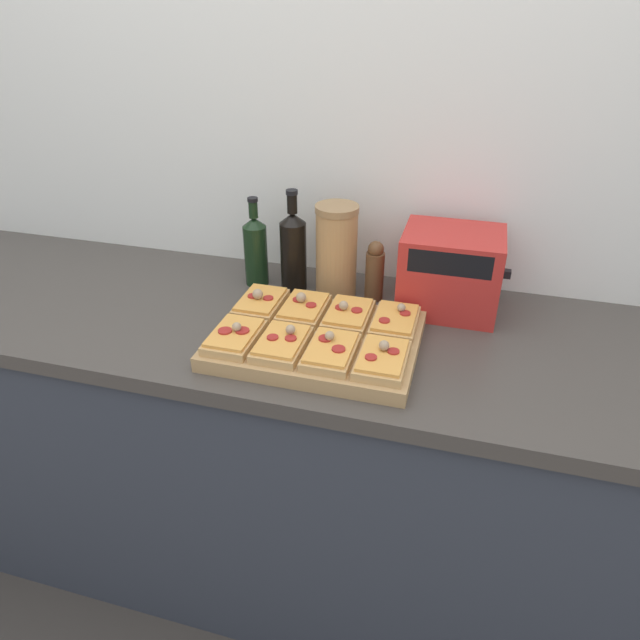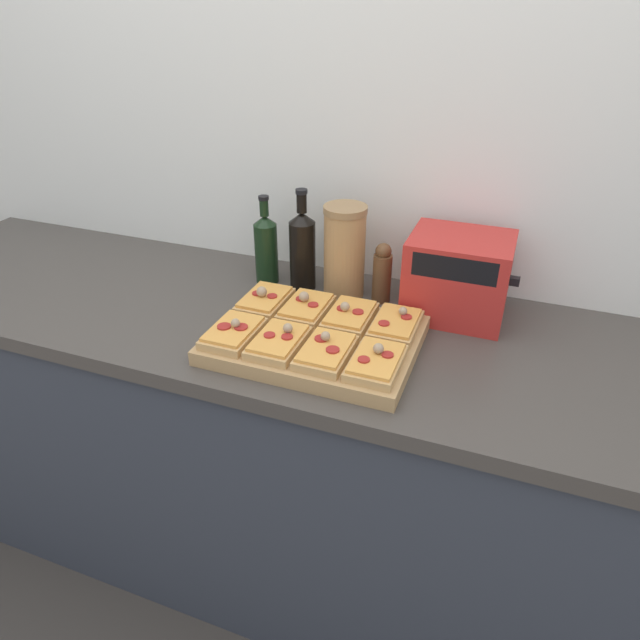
{
  "view_description": "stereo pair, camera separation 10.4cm",
  "coord_description": "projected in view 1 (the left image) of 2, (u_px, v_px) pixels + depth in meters",
  "views": [
    {
      "loc": [
        0.39,
        -0.88,
        1.67
      ],
      "look_at": [
        0.08,
        0.25,
        0.99
      ],
      "focal_mm": 32.0,
      "sensor_mm": 36.0,
      "label": 1
    },
    {
      "loc": [
        0.49,
        -0.85,
        1.67
      ],
      "look_at": [
        0.08,
        0.25,
        0.99
      ],
      "focal_mm": 32.0,
      "sensor_mm": 36.0,
      "label": 2
    }
  ],
  "objects": [
    {
      "name": "olive_oil_bottle",
      "position": [
        256.0,
        250.0,
        1.6
      ],
      "size": [
        0.07,
        0.07,
        0.25
      ],
      "color": "black",
      "rests_on": "kitchen_counter"
    },
    {
      "name": "wall_back",
      "position": [
        335.0,
        163.0,
        1.6
      ],
      "size": [
        6.0,
        0.06,
        2.5
      ],
      "color": "silver",
      "rests_on": "ground_plane"
    },
    {
      "name": "pizza_slice_front_midright",
      "position": [
        331.0,
        351.0,
        1.25
      ],
      "size": [
        0.1,
        0.16,
        0.05
      ],
      "color": "tan",
      "rests_on": "cutting_board"
    },
    {
      "name": "pepper_mill",
      "position": [
        375.0,
        271.0,
        1.53
      ],
      "size": [
        0.05,
        0.05,
        0.17
      ],
      "color": "brown",
      "rests_on": "kitchen_counter"
    },
    {
      "name": "pizza_slice_front_right",
      "position": [
        382.0,
        359.0,
        1.22
      ],
      "size": [
        0.1,
        0.16,
        0.05
      ],
      "color": "tan",
      "rests_on": "cutting_board"
    },
    {
      "name": "cutting_board",
      "position": [
        317.0,
        340.0,
        1.35
      ],
      "size": [
        0.48,
        0.36,
        0.04
      ],
      "primitive_type": "cube",
      "color": "tan",
      "rests_on": "kitchen_counter"
    },
    {
      "name": "grain_jar_tall",
      "position": [
        336.0,
        251.0,
        1.53
      ],
      "size": [
        0.12,
        0.12,
        0.25
      ],
      "color": "#AD7F4C",
      "rests_on": "kitchen_counter"
    },
    {
      "name": "pizza_slice_back_midright",
      "position": [
        348.0,
        314.0,
        1.39
      ],
      "size": [
        0.1,
        0.16,
        0.05
      ],
      "color": "tan",
      "rests_on": "cutting_board"
    },
    {
      "name": "pizza_slice_front_left",
      "position": [
        235.0,
        336.0,
        1.3
      ],
      "size": [
        0.1,
        0.16,
        0.05
      ],
      "color": "tan",
      "rests_on": "cutting_board"
    },
    {
      "name": "wine_bottle",
      "position": [
        293.0,
        250.0,
        1.57
      ],
      "size": [
        0.07,
        0.07,
        0.29
      ],
      "color": "black",
      "rests_on": "kitchen_counter"
    },
    {
      "name": "pizza_slice_back_right",
      "position": [
        395.0,
        321.0,
        1.37
      ],
      "size": [
        0.1,
        0.16,
        0.05
      ],
      "color": "tan",
      "rests_on": "cutting_board"
    },
    {
      "name": "pizza_slice_back_left",
      "position": [
        261.0,
        302.0,
        1.44
      ],
      "size": [
        0.1,
        0.16,
        0.05
      ],
      "color": "tan",
      "rests_on": "cutting_board"
    },
    {
      "name": "toaster_oven",
      "position": [
        450.0,
        271.0,
        1.47
      ],
      "size": [
        0.27,
        0.21,
        0.21
      ],
      "color": "red",
      "rests_on": "kitchen_counter"
    },
    {
      "name": "kitchen_counter",
      "position": [
        302.0,
        456.0,
        1.7
      ],
      "size": [
        2.63,
        0.67,
        0.93
      ],
      "color": "#333842",
      "rests_on": "ground_plane"
    },
    {
      "name": "pizza_slice_front_midleft",
      "position": [
        282.0,
        343.0,
        1.28
      ],
      "size": [
        0.1,
        0.16,
        0.05
      ],
      "color": "tan",
      "rests_on": "cutting_board"
    },
    {
      "name": "pizza_slice_back_midleft",
      "position": [
        304.0,
        308.0,
        1.42
      ],
      "size": [
        0.1,
        0.16,
        0.05
      ],
      "color": "tan",
      "rests_on": "cutting_board"
    }
  ]
}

